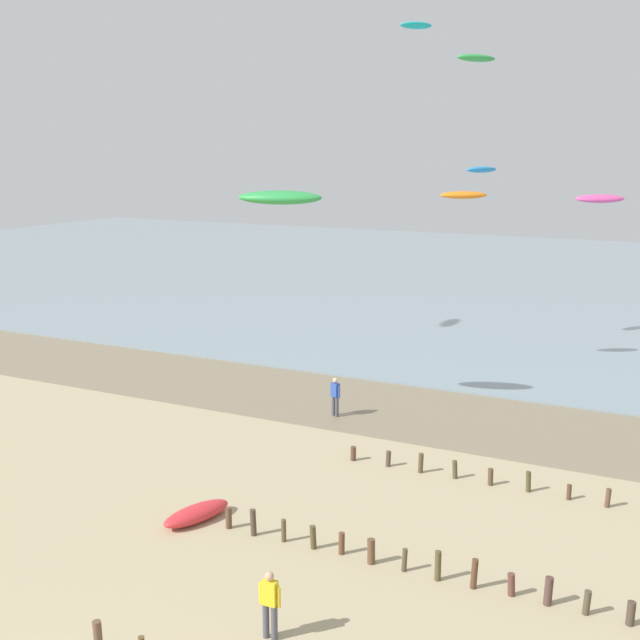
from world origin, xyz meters
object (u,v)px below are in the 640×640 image
Objects in this scene: kite_aloft_0 at (463,195)px; kite_aloft_4 at (416,25)px; person_nearest_camera at (335,396)px; grounded_kite at (197,513)px; kite_aloft_2 at (482,170)px; kite_aloft_11 at (476,58)px; kite_aloft_9 at (280,198)px; kite_aloft_1 at (600,199)px; person_mid_beach at (270,603)px.

kite_aloft_0 is 10.71m from kite_aloft_4.
person_nearest_camera is 0.71× the size of grounded_kite.
kite_aloft_2 is 1.18× the size of kite_aloft_11.
kite_aloft_11 is (6.70, -11.25, -3.05)m from kite_aloft_4.
person_nearest_camera is at bearing 54.65° from kite_aloft_4.
kite_aloft_4 is 1.00× the size of kite_aloft_11.
kite_aloft_1 is at bearing -127.48° from kite_aloft_9.
kite_aloft_2 is at bearing 97.20° from person_mid_beach.
kite_aloft_2 is at bearing 83.01° from person_nearest_camera.
grounded_kite is 0.77× the size of kite_aloft_1.
kite_aloft_0 reaches higher than person_nearest_camera.
kite_aloft_2 is 1.18× the size of kite_aloft_4.
person_mid_beach is at bearing -69.79° from person_nearest_camera.
kite_aloft_1 is 21.40m from kite_aloft_11.
kite_aloft_9 reaches higher than kite_aloft_1.
person_mid_beach is 0.94× the size of kite_aloft_11.
kite_aloft_2 is 0.61× the size of kite_aloft_9.
kite_aloft_11 is (-0.76, 17.97, 13.94)m from person_mid_beach.
kite_aloft_9 is (-0.34, -14.70, -8.54)m from kite_aloft_4.
kite_aloft_11 is (4.41, 13.60, 14.61)m from grounded_kite.
kite_aloft_2 is at bearing 156.69° from kite_aloft_4.
kite_aloft_1 is at bearing 72.43° from person_nearest_camera.
grounded_kite is at bearing 139.76° from person_mid_beach.
kite_aloft_11 is at bearing -101.34° from kite_aloft_0.
person_nearest_camera is 8.76m from kite_aloft_9.
kite_aloft_11 is at bearing -135.43° from kite_aloft_2.
kite_aloft_2 reaches higher than kite_aloft_9.
kite_aloft_0 is 0.76× the size of kite_aloft_1.
person_nearest_camera reaches higher than grounded_kite.
kite_aloft_9 reaches higher than person_nearest_camera.
kite_aloft_0 is at bearing 38.93° from kite_aloft_1.
kite_aloft_11 is at bearing 52.00° from kite_aloft_1.
kite_aloft_2 reaches higher than grounded_kite.
grounded_kite is 0.68× the size of kite_aloft_9.
grounded_kite is at bearing 88.53° from kite_aloft_9.
kite_aloft_9 is at bearing -155.95° from person_nearest_camera.
kite_aloft_11 is (3.09, -12.52, 4.67)m from kite_aloft_2.
person_mid_beach is at bearing 102.22° from kite_aloft_9.
person_nearest_camera is at bearing -135.31° from kite_aloft_0.
kite_aloft_0 is 0.67× the size of kite_aloft_9.
kite_aloft_2 is at bearing 14.59° from grounded_kite.
kite_aloft_1 is (4.69, 13.27, -0.76)m from kite_aloft_0.
kite_aloft_1 reaches higher than grounded_kite.
person_mid_beach is 0.79× the size of kite_aloft_2.
person_nearest_camera is at bearing 110.21° from person_mid_beach.
person_mid_beach is at bearing -112.76° from grounded_kite.
person_mid_beach is 0.72× the size of kite_aloft_0.
kite_aloft_4 is (-1.77, 13.76, 16.99)m from person_nearest_camera.
kite_aloft_4 is 13.45m from kite_aloft_11.
person_mid_beach is 34.62m from kite_aloft_4.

